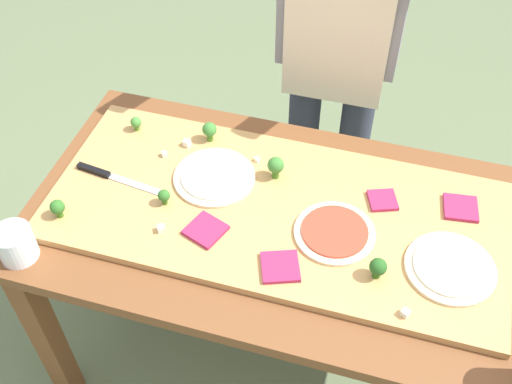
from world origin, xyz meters
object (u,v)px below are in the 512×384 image
(broccoli_floret_front_right, at_px, (164,196))
(cheese_crumble_d, at_px, (405,313))
(broccoli_floret_back_right, at_px, (57,208))
(cheese_crumble_a, at_px, (257,159))
(pizza_whole_cheese_artichoke, at_px, (450,268))
(prep_table, at_px, (287,244))
(pizza_slice_center, at_px, (461,208))
(cheese_crumble_b, at_px, (187,143))
(broccoli_floret_back_mid, at_px, (378,267))
(cook_center, at_px, (340,32))
(broccoli_floret_front_mid, at_px, (210,130))
(pizza_slice_far_left, at_px, (383,200))
(pizza_whole_white_garlic, at_px, (214,177))
(broccoli_floret_center_right, at_px, (276,166))
(pizza_whole_tomato_red, at_px, (335,232))
(flour_cup, at_px, (16,245))
(pizza_slice_far_right, at_px, (206,230))
(chefs_knife, at_px, (108,174))
(cheese_crumble_e, at_px, (164,154))
(cheese_crumble_c, at_px, (161,229))
(broccoli_floret_front_left, at_px, (136,123))
(pizza_slice_near_left, at_px, (280,267))

(broccoli_floret_front_right, relative_size, cheese_crumble_d, 2.64)
(broccoli_floret_back_right, xyz_separation_m, cheese_crumble_a, (0.47, 0.37, -0.03))
(pizza_whole_cheese_artichoke, bearing_deg, prep_table, 171.99)
(pizza_slice_center, bearing_deg, cheese_crumble_b, 177.88)
(pizza_slice_center, height_order, cheese_crumble_d, cheese_crumble_d)
(pizza_whole_cheese_artichoke, height_order, broccoli_floret_back_mid, broccoli_floret_back_mid)
(pizza_slice_center, bearing_deg, cheese_crumble_a, 177.51)
(cook_center, bearing_deg, broccoli_floret_front_mid, -125.84)
(pizza_slice_far_left, bearing_deg, pizza_whole_white_garlic, -174.54)
(broccoli_floret_back_right, bearing_deg, cheese_crumble_d, -3.03)
(pizza_whole_cheese_artichoke, xyz_separation_m, broccoli_floret_back_right, (-1.07, -0.12, 0.03))
(broccoli_floret_front_mid, relative_size, broccoli_floret_center_right, 0.90)
(broccoli_floret_back_mid, relative_size, broccoli_floret_front_right, 1.27)
(broccoli_floret_front_right, relative_size, cheese_crumble_a, 3.81)
(pizza_slice_center, bearing_deg, pizza_slice_far_left, -171.32)
(pizza_whole_tomato_red, xyz_separation_m, flour_cup, (-0.81, -0.29, 0.01))
(broccoli_floret_center_right, bearing_deg, cook_center, 82.15)
(pizza_slice_far_right, xyz_separation_m, broccoli_floret_back_right, (-0.41, -0.06, 0.03))
(pizza_whole_cheese_artichoke, bearing_deg, broccoli_floret_front_right, 179.53)
(chefs_knife, distance_m, cheese_crumble_b, 0.26)
(chefs_knife, xyz_separation_m, pizza_whole_white_garlic, (0.31, 0.08, 0.00))
(chefs_knife, xyz_separation_m, cheese_crumble_e, (0.13, 0.13, 0.00))
(chefs_knife, bearing_deg, cheese_crumble_c, -33.19)
(broccoli_floret_front_mid, relative_size, broccoli_floret_front_right, 1.32)
(pizza_slice_far_right, distance_m, pizza_slice_far_left, 0.52)
(cook_center, bearing_deg, pizza_slice_far_right, -104.47)
(prep_table, height_order, chefs_knife, chefs_knife)
(cheese_crumble_c, xyz_separation_m, cook_center, (0.32, 0.83, 0.17))
(pizza_whole_white_garlic, xyz_separation_m, pizza_slice_center, (0.71, 0.08, -0.00))
(cook_center, bearing_deg, pizza_whole_white_garlic, -112.60)
(broccoli_floret_front_right, height_order, cheese_crumble_c, broccoli_floret_front_right)
(broccoli_floret_front_left, distance_m, broccoli_floret_back_right, 0.40)
(pizza_slice_far_left, distance_m, broccoli_floret_front_left, 0.81)
(broccoli_floret_back_mid, bearing_deg, cheese_crumble_c, -178.50)
(broccoli_floret_front_mid, bearing_deg, cheese_crumble_c, -91.13)
(pizza_slice_far_right, bearing_deg, broccoli_floret_center_right, 63.06)
(cheese_crumble_b, relative_size, flour_cup, 0.20)
(pizza_slice_far_right, bearing_deg, cook_center, 75.53)
(pizza_slice_center, relative_size, cook_center, 0.06)
(prep_table, height_order, pizza_whole_tomato_red, pizza_whole_tomato_red)
(cheese_crumble_d, bearing_deg, broccoli_floret_front_left, 153.78)
(broccoli_floret_back_mid, distance_m, broccoli_floret_back_right, 0.89)
(prep_table, height_order, broccoli_floret_front_right, broccoli_floret_front_right)
(pizza_whole_tomato_red, relative_size, pizza_whole_cheese_artichoke, 0.94)
(pizza_slice_near_left, relative_size, broccoli_floret_back_right, 1.67)
(pizza_slice_far_right, relative_size, cheese_crumble_e, 5.94)
(prep_table, xyz_separation_m, cheese_crumble_d, (0.35, -0.24, 0.15))
(pizza_slice_center, distance_m, cheese_crumble_d, 0.41)
(chefs_knife, distance_m, flour_cup, 0.34)
(broccoli_floret_center_right, relative_size, cook_center, 0.04)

